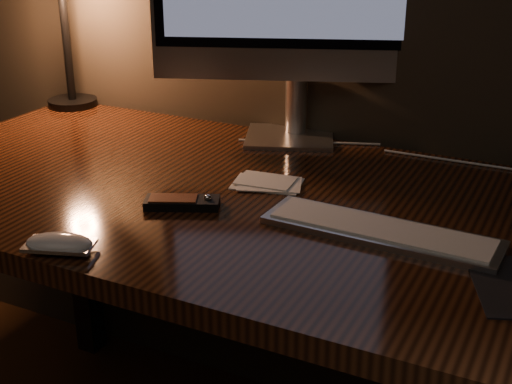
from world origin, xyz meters
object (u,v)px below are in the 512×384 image
at_px(desk, 288,247).
at_px(mouse, 60,246).
at_px(keyboard, 381,231).
at_px(media_remote, 182,202).

height_order(desk, mouse, mouse).
distance_m(keyboard, mouse, 0.51).
distance_m(desk, mouse, 0.48).
bearing_deg(desk, media_remote, -126.31).
bearing_deg(mouse, keyboard, 13.84).
xyz_separation_m(desk, media_remote, (-0.13, -0.17, 0.14)).
distance_m(keyboard, media_remote, 0.35).
height_order(mouse, media_remote, media_remote).
relative_size(mouse, media_remote, 0.76).
xyz_separation_m(keyboard, media_remote, (-0.35, -0.05, 0.00)).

